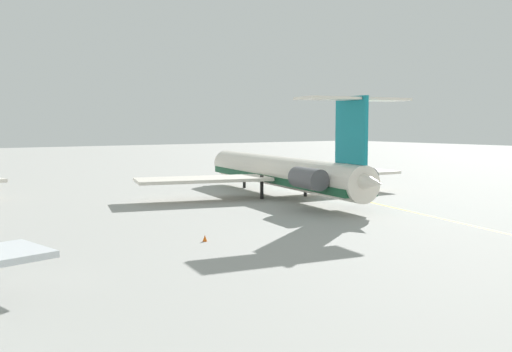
# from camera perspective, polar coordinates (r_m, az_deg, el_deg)

# --- Properties ---
(ground) EXTENTS (397.87, 397.87, 0.00)m
(ground) POSITION_cam_1_polar(r_m,az_deg,el_deg) (83.36, 6.00, -1.78)
(ground) COLOR #9E9E99
(main_jetliner) EXTENTS (44.92, 39.90, 13.12)m
(main_jetliner) POSITION_cam_1_polar(r_m,az_deg,el_deg) (78.44, 2.79, 0.44)
(main_jetliner) COLOR silver
(main_jetliner) RESTS_ON ground
(ground_crew_near_nose) EXTENTS (0.26, 0.40, 1.65)m
(ground_crew_near_nose) POSITION_cam_1_polar(r_m,az_deg,el_deg) (112.34, 7.97, 0.52)
(ground_crew_near_nose) COLOR black
(ground_crew_near_nose) RESTS_ON ground
(ground_crew_near_tail) EXTENTS (0.31, 0.37, 1.77)m
(ground_crew_near_tail) POSITION_cam_1_polar(r_m,az_deg,el_deg) (104.67, 5.97, 0.25)
(ground_crew_near_tail) COLOR black
(ground_crew_near_tail) RESTS_ON ground
(ground_crew_portside) EXTENTS (0.42, 0.26, 1.65)m
(ground_crew_portside) POSITION_cam_1_polar(r_m,az_deg,el_deg) (108.13, 5.12, 0.37)
(ground_crew_portside) COLOR black
(ground_crew_portside) RESTS_ON ground
(safety_cone_nose) EXTENTS (0.40, 0.40, 0.55)m
(safety_cone_nose) POSITION_cam_1_polar(r_m,az_deg,el_deg) (49.66, -5.11, -6.19)
(safety_cone_nose) COLOR #EA590F
(safety_cone_nose) RESTS_ON ground
(taxiway_centreline) EXTENTS (106.75, 26.09, 0.01)m
(taxiway_centreline) POSITION_cam_1_polar(r_m,az_deg,el_deg) (85.50, 7.07, -1.61)
(taxiway_centreline) COLOR gold
(taxiway_centreline) RESTS_ON ground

